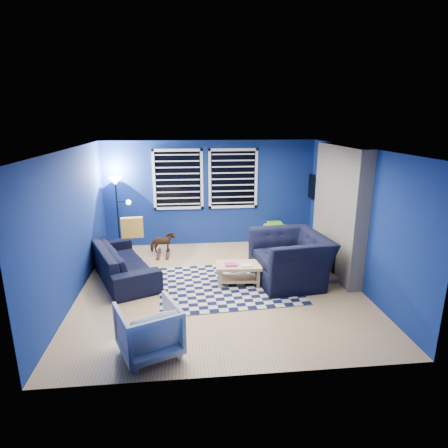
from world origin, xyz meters
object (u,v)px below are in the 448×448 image
object	(u,v)px
armchair_big	(290,258)
armchair_bent	(149,329)
cabinet	(274,234)
tv	(317,189)
floor_lamp	(117,191)
sofa	(123,261)
coffee_table	(238,270)
rocking_horse	(163,243)

from	to	relation	value
armchair_big	armchair_bent	distance (m)	3.17
armchair_bent	cabinet	distance (m)	4.95
tv	floor_lamp	world-z (taller)	floor_lamp
sofa	armchair_big	world-z (taller)	armchair_big
armchair_big	tv	bearing A→B (deg)	142.45
armchair_big	floor_lamp	size ratio (longest dim) A/B	0.83
armchair_big	coffee_table	xyz separation A→B (m)	(-0.98, -0.03, -0.17)
armchair_big	coffee_table	distance (m)	1.00
tv	cabinet	xyz separation A→B (m)	(-0.90, 0.25, -1.15)
sofa	armchair_big	size ratio (longest dim) A/B	1.55
armchair_big	cabinet	world-z (taller)	armchair_big
armchair_bent	cabinet	size ratio (longest dim) A/B	1.16
armchair_big	rocking_horse	bearing A→B (deg)	-131.08
sofa	armchair_big	distance (m)	3.21
armchair_bent	cabinet	bearing A→B (deg)	-145.30
rocking_horse	coffee_table	distance (m)	2.23
tv	rocking_horse	distance (m)	3.75
cabinet	tv	bearing A→B (deg)	4.80
armchair_bent	tv	bearing A→B (deg)	-154.97
sofa	rocking_horse	bearing A→B (deg)	-55.48
armchair_bent	rocking_horse	xyz separation A→B (m)	(-0.02, 3.66, -0.05)
armchair_bent	coffee_table	world-z (taller)	armchair_bent
tv	rocking_horse	size ratio (longest dim) A/B	1.85
sofa	armchair_bent	size ratio (longest dim) A/B	2.88
tv	armchair_big	world-z (taller)	tv
floor_lamp	coffee_table	bearing A→B (deg)	-41.47
rocking_horse	armchair_big	bearing A→B (deg)	-144.08
sofa	tv	bearing A→B (deg)	-95.13
sofa	rocking_horse	xyz separation A→B (m)	(0.71, 1.11, -0.02)
armchair_big	sofa	bearing A→B (deg)	-106.81
armchair_bent	sofa	bearing A→B (deg)	-96.96
armchair_big	rocking_horse	xyz separation A→B (m)	(-2.45, 1.64, -0.16)
rocking_horse	cabinet	distance (m)	2.72
rocking_horse	cabinet	world-z (taller)	cabinet
armchair_bent	coffee_table	xyz separation A→B (m)	(1.45, 1.98, -0.06)
tv	cabinet	distance (m)	1.48
armchair_big	floor_lamp	xyz separation A→B (m)	(-3.46, 2.16, 0.94)
coffee_table	floor_lamp	distance (m)	3.49
armchair_big	floor_lamp	bearing A→B (deg)	-129.17
floor_lamp	armchair_bent	bearing A→B (deg)	-76.23
floor_lamp	sofa	bearing A→B (deg)	-79.61
cabinet	floor_lamp	size ratio (longest dim) A/B	0.38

